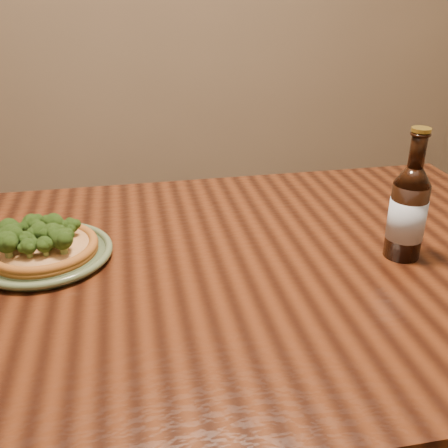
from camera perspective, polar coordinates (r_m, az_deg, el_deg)
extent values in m
cube|color=#431E0E|center=(0.98, -6.57, -6.00)|extent=(1.60, 0.90, 0.04)
cylinder|color=#431E0E|center=(1.69, 18.49, -7.42)|extent=(0.07, 0.07, 0.71)
cylinder|color=#526545|center=(1.05, -18.90, -3.29)|extent=(0.23, 0.23, 0.01)
torus|color=#526545|center=(1.05, -18.95, -2.96)|extent=(0.25, 0.25, 0.01)
torus|color=#526545|center=(1.05, -18.95, -3.00)|extent=(0.20, 0.20, 0.01)
cylinder|color=#935821|center=(1.05, -18.99, -2.72)|extent=(0.20, 0.20, 0.01)
torus|color=#935821|center=(1.04, -19.06, -2.33)|extent=(0.20, 0.20, 0.02)
cylinder|color=#DAC785|center=(1.04, -19.06, -2.33)|extent=(0.17, 0.17, 0.01)
sphere|color=#34591C|center=(1.00, -20.55, -2.28)|extent=(0.04, 0.04, 0.03)
sphere|color=#34591C|center=(1.04, -19.42, -0.80)|extent=(0.05, 0.05, 0.04)
sphere|color=#34591C|center=(1.06, -22.36, -0.46)|extent=(0.04, 0.04, 0.04)
sphere|color=#34591C|center=(1.03, -22.21, -1.12)|extent=(0.06, 0.06, 0.04)
sphere|color=#34591C|center=(1.08, -20.20, 0.11)|extent=(0.05, 0.05, 0.04)
sphere|color=#34591C|center=(1.05, -16.32, -0.16)|extent=(0.03, 0.03, 0.03)
sphere|color=#34591C|center=(0.99, -17.19, -1.60)|extent=(0.05, 0.05, 0.04)
sphere|color=#34591C|center=(1.06, -18.05, 0.18)|extent=(0.05, 0.05, 0.04)
sphere|color=#34591C|center=(0.99, -18.95, -2.11)|extent=(0.03, 0.03, 0.03)
sphere|color=#34591C|center=(1.02, -20.83, -1.56)|extent=(0.04, 0.04, 0.03)
sphere|color=#34591C|center=(1.02, -18.14, -0.93)|extent=(0.05, 0.05, 0.04)
sphere|color=#34591C|center=(1.01, -22.57, -1.84)|extent=(0.05, 0.05, 0.04)
cylinder|color=black|center=(1.03, 19.22, 0.31)|extent=(0.07, 0.07, 0.15)
cone|color=black|center=(1.00, 19.95, 4.95)|extent=(0.07, 0.07, 0.03)
cylinder|color=black|center=(0.99, 20.37, 7.59)|extent=(0.03, 0.03, 0.07)
torus|color=black|center=(0.98, 20.62, 9.16)|extent=(0.04, 0.04, 0.01)
cylinder|color=#A58C33|center=(0.98, 20.69, 9.58)|extent=(0.03, 0.03, 0.01)
cylinder|color=silver|center=(1.03, 19.26, 0.56)|extent=(0.07, 0.07, 0.08)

